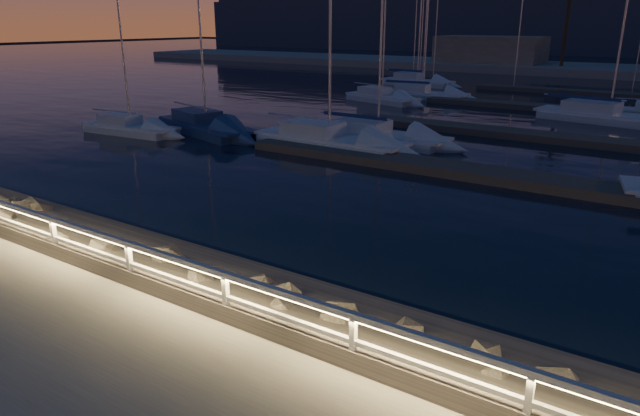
# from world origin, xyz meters

# --- Properties ---
(ground) EXTENTS (400.00, 400.00, 0.00)m
(ground) POSITION_xyz_m (0.00, 0.00, 0.00)
(ground) COLOR #9E988E
(ground) RESTS_ON ground
(harbor_water) EXTENTS (400.00, 440.00, 0.60)m
(harbor_water) POSITION_xyz_m (0.00, 31.22, -0.97)
(harbor_water) COLOR black
(harbor_water) RESTS_ON ground
(guard_rail) EXTENTS (44.11, 0.12, 1.06)m
(guard_rail) POSITION_xyz_m (-0.07, -0.00, 0.77)
(guard_rail) COLOR white
(guard_rail) RESTS_ON ground
(riprap) EXTENTS (31.97, 2.48, 1.22)m
(riprap) POSITION_xyz_m (-10.39, 1.31, -0.18)
(riprap) COLOR slate
(riprap) RESTS_ON ground
(floating_docks) EXTENTS (22.00, 36.00, 0.40)m
(floating_docks) POSITION_xyz_m (0.00, 32.50, -0.40)
(floating_docks) COLOR #514943
(floating_docks) RESTS_ON ground
(far_shore) EXTENTS (160.00, 14.00, 5.20)m
(far_shore) POSITION_xyz_m (-0.12, 74.05, 0.29)
(far_shore) COLOR #9E988E
(far_shore) RESTS_ON ground
(distant_hills) EXTENTS (230.00, 37.50, 18.00)m
(distant_hills) POSITION_xyz_m (-22.13, 133.69, 4.74)
(distant_hills) COLOR #323B4E
(distant_hills) RESTS_ON ground
(sailboat_a) EXTENTS (6.61, 2.55, 11.05)m
(sailboat_a) POSITION_xyz_m (-20.18, 14.18, -0.19)
(sailboat_a) COLOR silver
(sailboat_a) RESTS_ON ground
(sailboat_b) EXTENTS (8.64, 4.58, 14.19)m
(sailboat_b) POSITION_xyz_m (-16.64, 16.97, -0.14)
(sailboat_b) COLOR navy
(sailboat_b) RESTS_ON ground
(sailboat_c) EXTENTS (8.18, 2.71, 13.73)m
(sailboat_c) POSITION_xyz_m (-6.73, 20.30, -0.17)
(sailboat_c) COLOR silver
(sailboat_c) RESTS_ON ground
(sailboat_e) EXTENTS (7.34, 3.94, 12.12)m
(sailboat_e) POSITION_xyz_m (-14.34, 35.14, -0.16)
(sailboat_e) COLOR silver
(sailboat_e) RESTS_ON ground
(sailboat_f) EXTENTS (8.68, 2.78, 14.68)m
(sailboat_f) POSITION_xyz_m (-8.11, 17.44, -0.13)
(sailboat_f) COLOR silver
(sailboat_f) RESTS_ON ground
(sailboat_g) EXTENTS (9.71, 4.36, 15.93)m
(sailboat_g) POSITION_xyz_m (2.88, 34.62, -0.13)
(sailboat_g) COLOR silver
(sailboat_g) RESTS_ON ground
(sailboat_i) EXTENTS (7.94, 2.87, 13.34)m
(sailboat_i) POSITION_xyz_m (-17.51, 48.76, -0.13)
(sailboat_i) COLOR silver
(sailboat_i) RESTS_ON ground
(sailboat_n) EXTENTS (7.94, 3.11, 13.20)m
(sailboat_n) POSITION_xyz_m (-12.52, 39.17, -0.16)
(sailboat_n) COLOR silver
(sailboat_n) RESTS_ON ground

